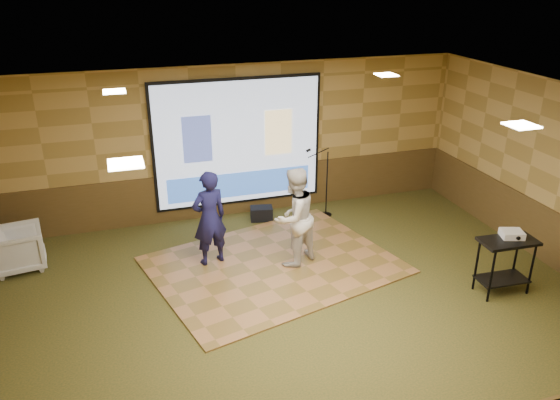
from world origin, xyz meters
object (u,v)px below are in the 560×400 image
object	(u,v)px
mic_stand	(324,193)
duffel_bag	(262,213)
dance_floor	(274,265)
player_left	(209,218)
player_right	(294,217)
av_table	(506,256)
banquet_chair	(19,249)
projector	(512,234)
projector_screen	(239,144)

from	to	relation	value
mic_stand	duffel_bag	size ratio (longest dim) A/B	3.38
dance_floor	duffel_bag	bearing A→B (deg)	80.88
dance_floor	player_left	size ratio (longest dim) A/B	2.37
player_right	av_table	bearing A→B (deg)	119.53
dance_floor	player_left	bearing A→B (deg)	158.10
player_right	mic_stand	distance (m)	2.09
av_table	mic_stand	size ratio (longest dim) A/B	0.62
player_right	banquet_chair	xyz separation A→B (m)	(-4.38, 1.23, -0.51)
duffel_bag	banquet_chair	bearing A→B (deg)	-171.95
projector	duffel_bag	distance (m)	4.67
projector_screen	duffel_bag	size ratio (longest dim) A/B	7.73
player_right	av_table	distance (m)	3.30
dance_floor	projector	size ratio (longest dim) A/B	12.23
dance_floor	duffel_bag	distance (m)	1.84
player_left	av_table	world-z (taller)	player_left
player_left	av_table	distance (m)	4.66
av_table	banquet_chair	xyz separation A→B (m)	(-7.16, 3.00, -0.26)
banquet_chair	av_table	bearing A→B (deg)	-120.95
dance_floor	mic_stand	world-z (taller)	mic_stand
player_left	projector	size ratio (longest dim) A/B	5.17
duffel_bag	dance_floor	bearing A→B (deg)	-99.12
projector	projector_screen	bearing A→B (deg)	147.11
projector_screen	projector	size ratio (longest dim) A/B	10.50
player_left	player_right	distance (m)	1.39
dance_floor	projector_screen	bearing A→B (deg)	90.92
dance_floor	banquet_chair	xyz separation A→B (m)	(-4.04, 1.20, 0.34)
dance_floor	duffel_bag	world-z (taller)	duffel_bag
av_table	duffel_bag	distance (m)	4.61
dance_floor	av_table	size ratio (longest dim) A/B	4.32
player_right	mic_stand	xyz separation A→B (m)	(1.20, 1.67, -0.38)
projector	player_right	bearing A→B (deg)	167.18
banquet_chair	duffel_bag	bearing A→B (deg)	-90.14
player_left	duffel_bag	world-z (taller)	player_left
dance_floor	av_table	xyz separation A→B (m)	(3.12, -1.80, 0.60)
player_left	duffel_bag	size ratio (longest dim) A/B	3.81
duffel_bag	player_left	bearing A→B (deg)	-131.94
player_left	projector	bearing A→B (deg)	138.25
player_left	player_right	xyz separation A→B (m)	(1.32, -0.43, 0.02)
banquet_chair	projector	bearing A→B (deg)	-120.22
dance_floor	player_right	distance (m)	0.92
player_right	av_table	world-z (taller)	player_right
projector_screen	duffel_bag	bearing A→B (deg)	-52.23
player_right	banquet_chair	distance (m)	4.57
av_table	mic_stand	distance (m)	3.79
player_left	banquet_chair	distance (m)	3.19
player_left	banquet_chair	xyz separation A→B (m)	(-3.05, 0.80, -0.49)
player_left	projector	distance (m)	4.71
dance_floor	banquet_chair	distance (m)	4.22
mic_stand	banquet_chair	world-z (taller)	mic_stand
projector_screen	duffel_bag	distance (m)	1.44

